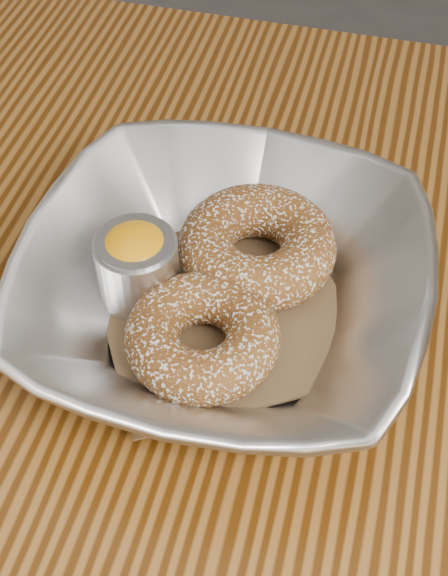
% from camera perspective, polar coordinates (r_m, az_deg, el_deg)
% --- Properties ---
extents(table, '(1.20, 0.80, 0.75)m').
position_cam_1_polar(table, '(0.54, 3.24, -14.55)').
color(table, brown).
rests_on(table, ground_plane).
extents(serving_bowl, '(0.24, 0.24, 0.06)m').
position_cam_1_polar(serving_bowl, '(0.47, 0.00, -0.04)').
color(serving_bowl, silver).
rests_on(serving_bowl, table).
extents(parchment, '(0.20, 0.20, 0.00)m').
position_cam_1_polar(parchment, '(0.49, 0.00, -1.60)').
color(parchment, brown).
rests_on(parchment, table).
extents(donut_back, '(0.11, 0.11, 0.03)m').
position_cam_1_polar(donut_back, '(0.50, 2.38, 3.00)').
color(donut_back, brown).
rests_on(donut_back, parchment).
extents(donut_front, '(0.11, 0.11, 0.03)m').
position_cam_1_polar(donut_front, '(0.46, -1.54, -3.46)').
color(donut_front, brown).
rests_on(donut_front, parchment).
extents(ramekin, '(0.05, 0.05, 0.05)m').
position_cam_1_polar(ramekin, '(0.48, -6.19, 1.69)').
color(ramekin, silver).
rests_on(ramekin, table).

